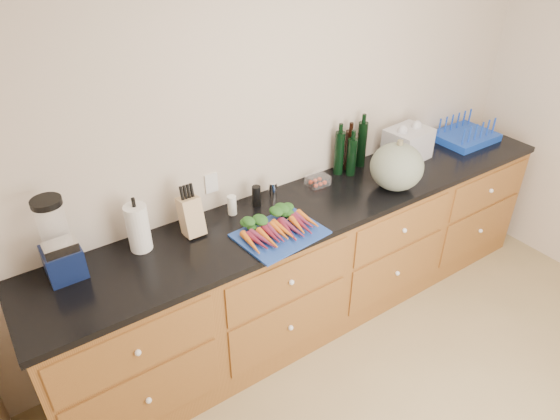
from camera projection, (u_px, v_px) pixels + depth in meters
wall_back at (291, 130)px, 3.15m from camera, size 4.10×0.05×2.60m
cabinets at (318, 262)px, 3.38m from camera, size 3.60×0.64×0.90m
countertop at (321, 203)px, 3.13m from camera, size 3.64×0.62×0.04m
cutting_board at (280, 234)px, 2.81m from camera, size 0.50×0.40×0.01m
carrots at (277, 227)px, 2.82m from camera, size 0.42×0.29×0.06m
squash at (397, 167)px, 3.18m from camera, size 0.34×0.34×0.31m
blender_appliance at (59, 244)px, 2.41m from camera, size 0.18×0.18×0.45m
paper_towel at (138, 228)px, 2.64m from camera, size 0.12×0.12×0.27m
knife_block at (191, 216)px, 2.77m from camera, size 0.11×0.11×0.22m
grinder_salt at (232, 205)px, 2.96m from camera, size 0.05×0.05×0.12m
grinder_pepper at (256, 196)px, 3.04m from camera, size 0.05×0.05×0.13m
canister_chrome at (273, 191)px, 3.10m from camera, size 0.05×0.05×0.12m
tomato_box at (318, 180)px, 3.27m from camera, size 0.14×0.11×0.06m
bottles at (351, 151)px, 3.38m from camera, size 0.27×0.14×0.32m
grocery_bag at (407, 144)px, 3.56m from camera, size 0.33×0.27×0.22m
dish_rack at (465, 135)px, 3.86m from camera, size 0.45×0.36×0.18m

